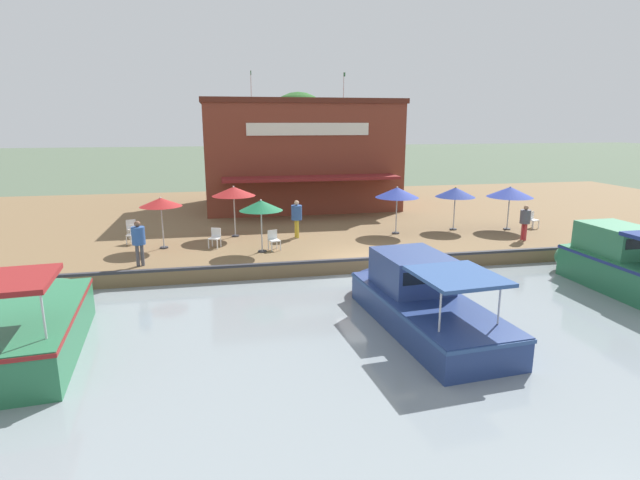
{
  "coord_description": "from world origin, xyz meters",
  "views": [
    {
      "loc": [
        18.5,
        -5.89,
        6.05
      ],
      "look_at": [
        -1.0,
        -1.97,
        1.3
      ],
      "focal_mm": 28.0,
      "sensor_mm": 36.0,
      "label": 1
    }
  ],
  "objects_px": {
    "patio_umbrella_mid_patio_right": "(261,206)",
    "motorboat_nearest_quay": "(38,322)",
    "waterfront_restaurant": "(299,154)",
    "person_at_quay_edge": "(525,218)",
    "tree_downstream_bank": "(326,136)",
    "patio_umbrella_by_entrance": "(397,192)",
    "patio_umbrella_back_row": "(510,192)",
    "patio_umbrella_near_quay_edge": "(455,192)",
    "person_mid_patio": "(297,214)",
    "cafe_chair_beside_entrance": "(532,219)",
    "tree_upstream_bank": "(297,127)",
    "cafe_chair_under_first_umbrella": "(133,233)",
    "patio_umbrella_far_corner": "(234,191)",
    "patio_umbrella_mid_patio_left": "(161,202)",
    "cafe_chair_far_corner_seat": "(274,239)",
    "motorboat_distant_upstream": "(619,264)",
    "cafe_chair_mid_patio": "(132,228)",
    "cafe_chair_facing_river": "(215,237)",
    "motorboat_far_downstream": "(415,297)",
    "person_near_entrance": "(138,238)"
  },
  "relations": [
    {
      "from": "patio_umbrella_mid_patio_right",
      "to": "motorboat_nearest_quay",
      "type": "relative_size",
      "value": 0.34
    },
    {
      "from": "waterfront_restaurant",
      "to": "person_at_quay_edge",
      "type": "distance_m",
      "value": 15.0
    },
    {
      "from": "patio_umbrella_mid_patio_right",
      "to": "tree_downstream_bank",
      "type": "distance_m",
      "value": 16.8
    },
    {
      "from": "patio_umbrella_by_entrance",
      "to": "patio_umbrella_back_row",
      "type": "relative_size",
      "value": 1.03
    },
    {
      "from": "patio_umbrella_near_quay_edge",
      "to": "person_mid_patio",
      "type": "bearing_deg",
      "value": -88.67
    },
    {
      "from": "patio_umbrella_by_entrance",
      "to": "patio_umbrella_near_quay_edge",
      "type": "bearing_deg",
      "value": 94.97
    },
    {
      "from": "cafe_chair_beside_entrance",
      "to": "tree_downstream_bank",
      "type": "distance_m",
      "value": 16.08
    },
    {
      "from": "tree_upstream_bank",
      "to": "patio_umbrella_near_quay_edge",
      "type": "bearing_deg",
      "value": 24.2
    },
    {
      "from": "cafe_chair_under_first_umbrella",
      "to": "person_mid_patio",
      "type": "xyz_separation_m",
      "value": [
        0.27,
        7.49,
        0.67
      ]
    },
    {
      "from": "patio_umbrella_far_corner",
      "to": "patio_umbrella_mid_patio_left",
      "type": "xyz_separation_m",
      "value": [
        1.71,
        -3.16,
        -0.16
      ]
    },
    {
      "from": "patio_umbrella_far_corner",
      "to": "person_mid_patio",
      "type": "relative_size",
      "value": 1.37
    },
    {
      "from": "person_at_quay_edge",
      "to": "patio_umbrella_mid_patio_left",
      "type": "bearing_deg",
      "value": -96.05
    },
    {
      "from": "patio_umbrella_far_corner",
      "to": "cafe_chair_far_corner_seat",
      "type": "height_order",
      "value": "patio_umbrella_far_corner"
    },
    {
      "from": "waterfront_restaurant",
      "to": "patio_umbrella_near_quay_edge",
      "type": "distance_m",
      "value": 11.35
    },
    {
      "from": "patio_umbrella_by_entrance",
      "to": "patio_umbrella_mid_patio_right",
      "type": "distance_m",
      "value": 7.2
    },
    {
      "from": "cafe_chair_under_first_umbrella",
      "to": "person_at_quay_edge",
      "type": "distance_m",
      "value": 18.09
    },
    {
      "from": "patio_umbrella_back_row",
      "to": "motorboat_distant_upstream",
      "type": "height_order",
      "value": "patio_umbrella_back_row"
    },
    {
      "from": "waterfront_restaurant",
      "to": "cafe_chair_mid_patio",
      "type": "height_order",
      "value": "waterfront_restaurant"
    },
    {
      "from": "patio_umbrella_far_corner",
      "to": "cafe_chair_beside_entrance",
      "type": "xyz_separation_m",
      "value": [
        1.03,
        15.3,
        -1.72
      ]
    },
    {
      "from": "patio_umbrella_mid_patio_left",
      "to": "tree_upstream_bank",
      "type": "bearing_deg",
      "value": 150.53
    },
    {
      "from": "cafe_chair_facing_river",
      "to": "cafe_chair_mid_patio",
      "type": "xyz_separation_m",
      "value": [
        -2.76,
        -3.93,
        0.0
      ]
    },
    {
      "from": "cafe_chair_facing_river",
      "to": "motorboat_far_downstream",
      "type": "distance_m",
      "value": 10.3
    },
    {
      "from": "motorboat_distant_upstream",
      "to": "tree_downstream_bank",
      "type": "xyz_separation_m",
      "value": [
        -21.11,
        -6.47,
        4.05
      ]
    },
    {
      "from": "person_near_entrance",
      "to": "motorboat_nearest_quay",
      "type": "distance_m",
      "value": 6.02
    },
    {
      "from": "patio_umbrella_far_corner",
      "to": "patio_umbrella_back_row",
      "type": "bearing_deg",
      "value": 85.28
    },
    {
      "from": "patio_umbrella_back_row",
      "to": "motorboat_nearest_quay",
      "type": "height_order",
      "value": "patio_umbrella_back_row"
    },
    {
      "from": "patio_umbrella_by_entrance",
      "to": "patio_umbrella_near_quay_edge",
      "type": "xyz_separation_m",
      "value": [
        -0.28,
        3.22,
        -0.12
      ]
    },
    {
      "from": "patio_umbrella_by_entrance",
      "to": "cafe_chair_far_corner_seat",
      "type": "relative_size",
      "value": 2.76
    },
    {
      "from": "patio_umbrella_mid_patio_right",
      "to": "patio_umbrella_back_row",
      "type": "bearing_deg",
      "value": 99.16
    },
    {
      "from": "cafe_chair_facing_river",
      "to": "cafe_chair_beside_entrance",
      "type": "bearing_deg",
      "value": 93.4
    },
    {
      "from": "patio_umbrella_far_corner",
      "to": "patio_umbrella_mid_patio_right",
      "type": "xyz_separation_m",
      "value": [
        3.21,
        1.02,
        -0.19
      ]
    },
    {
      "from": "cafe_chair_far_corner_seat",
      "to": "person_mid_patio",
      "type": "xyz_separation_m",
      "value": [
        -2.09,
        1.34,
        0.67
      ]
    },
    {
      "from": "waterfront_restaurant",
      "to": "patio_umbrella_far_corner",
      "type": "bearing_deg",
      "value": -27.89
    },
    {
      "from": "patio_umbrella_by_entrance",
      "to": "motorboat_nearest_quay",
      "type": "relative_size",
      "value": 0.36
    },
    {
      "from": "patio_umbrella_far_corner",
      "to": "tree_upstream_bank",
      "type": "height_order",
      "value": "tree_upstream_bank"
    },
    {
      "from": "motorboat_nearest_quay",
      "to": "patio_umbrella_near_quay_edge",
      "type": "bearing_deg",
      "value": 119.36
    },
    {
      "from": "patio_umbrella_far_corner",
      "to": "tree_upstream_bank",
      "type": "distance_m",
      "value": 14.04
    },
    {
      "from": "tree_upstream_bank",
      "to": "patio_umbrella_mid_patio_left",
      "type": "bearing_deg",
      "value": -29.47
    },
    {
      "from": "patio_umbrella_near_quay_edge",
      "to": "tree_upstream_bank",
      "type": "height_order",
      "value": "tree_upstream_bank"
    },
    {
      "from": "patio_umbrella_mid_patio_left",
      "to": "waterfront_restaurant",
      "type": "bearing_deg",
      "value": 143.1
    },
    {
      "from": "patio_umbrella_mid_patio_left",
      "to": "cafe_chair_facing_river",
      "type": "bearing_deg",
      "value": 82.71
    },
    {
      "from": "cafe_chair_mid_patio",
      "to": "motorboat_far_downstream",
      "type": "relative_size",
      "value": 0.11
    },
    {
      "from": "patio_umbrella_far_corner",
      "to": "tree_upstream_bank",
      "type": "relative_size",
      "value": 0.33
    },
    {
      "from": "patio_umbrella_by_entrance",
      "to": "tree_downstream_bank",
      "type": "xyz_separation_m",
      "value": [
        -13.18,
        -0.72,
        2.35
      ]
    },
    {
      "from": "patio_umbrella_mid_patio_right",
      "to": "cafe_chair_beside_entrance",
      "type": "distance_m",
      "value": 14.53
    },
    {
      "from": "cafe_chair_mid_patio",
      "to": "waterfront_restaurant",
      "type": "bearing_deg",
      "value": 129.52
    },
    {
      "from": "patio_umbrella_mid_patio_right",
      "to": "cafe_chair_under_first_umbrella",
      "type": "xyz_separation_m",
      "value": [
        -2.64,
        -5.62,
        -1.53
      ]
    },
    {
      "from": "cafe_chair_beside_entrance",
      "to": "cafe_chair_mid_patio",
      "type": "distance_m",
      "value": 20.25
    },
    {
      "from": "waterfront_restaurant",
      "to": "patio_umbrella_back_row",
      "type": "distance_m",
      "value": 13.48
    },
    {
      "from": "patio_umbrella_mid_patio_left",
      "to": "tree_downstream_bank",
      "type": "xyz_separation_m",
      "value": [
        -13.96,
        10.3,
        2.36
      ]
    }
  ]
}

